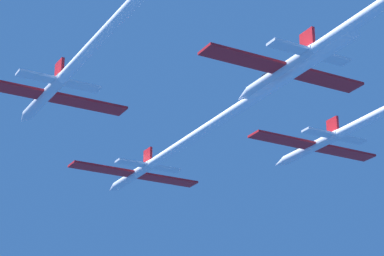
% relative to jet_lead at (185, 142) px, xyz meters
% --- Properties ---
extents(jet_lead, '(19.72, 58.60, 3.27)m').
position_rel_jet_lead_xyz_m(jet_lead, '(0.00, 0.00, 0.00)').
color(jet_lead, white).
extents(jet_left_wing, '(19.72, 61.82, 3.27)m').
position_rel_jet_lead_xyz_m(jet_left_wing, '(-20.13, -20.00, 1.07)').
color(jet_left_wing, white).
extents(jet_slot, '(19.72, 54.35, 3.27)m').
position_rel_jet_lead_xyz_m(jet_slot, '(-0.43, -36.45, 0.70)').
color(jet_slot, white).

